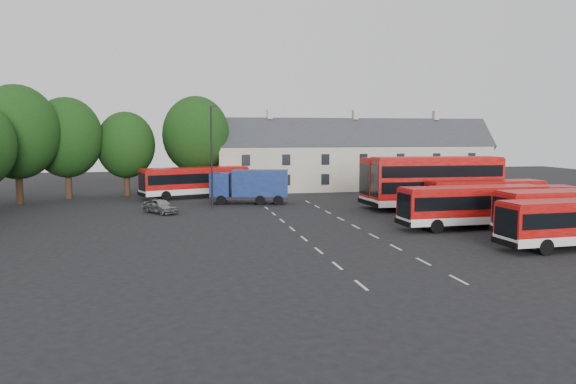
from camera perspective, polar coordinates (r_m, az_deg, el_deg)
The scene contains 13 objects.
ground at distance 40.21m, azimuth 0.99°, elevation -4.24°, with size 140.00×140.00×0.00m, color black.
lane_markings at distance 42.71m, azimuth 3.70°, elevation -3.63°, with size 5.15×33.80×0.01m.
treeline at distance 59.30m, azimuth -23.40°, elevation 5.06°, with size 29.92×32.59×12.01m.
terrace_houses at distance 72.32m, azimuth 6.77°, elevation 3.36°, with size 35.70×7.13×10.06m.
bus_row_c at distance 44.15m, azimuth 18.32°, elevation -1.11°, with size 11.36×2.98×3.19m.
bus_row_d at distance 47.76m, azimuth 21.58°, elevation -0.86°, with size 10.72×3.59×2.97m.
bus_row_e at distance 52.53m, azimuth 19.38°, elevation -0.19°, with size 10.54×2.46×2.98m.
bus_dd_south at distance 53.61m, azimuth 14.86°, elevation 1.18°, with size 12.17×3.06×4.97m.
bus_dd_north at distance 55.93m, azimuth 13.36°, elevation 1.32°, with size 11.84×3.25×4.81m.
bus_north at distance 62.95m, azimuth -9.41°, elevation 1.26°, with size 12.16×6.53×3.38m.
box_truck at distance 56.99m, azimuth -3.83°, elevation 0.73°, with size 8.15×3.99×3.42m.
silver_car at distance 51.38m, azimuth -12.83°, elevation -1.39°, with size 1.58×3.93×1.34m, color #95989C.
lamppost at distance 53.66m, azimuth -7.75°, elevation 3.88°, with size 0.68×0.33×9.76m.
Camera 1 is at (-8.48, -38.65, 7.15)m, focal length 35.00 mm.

